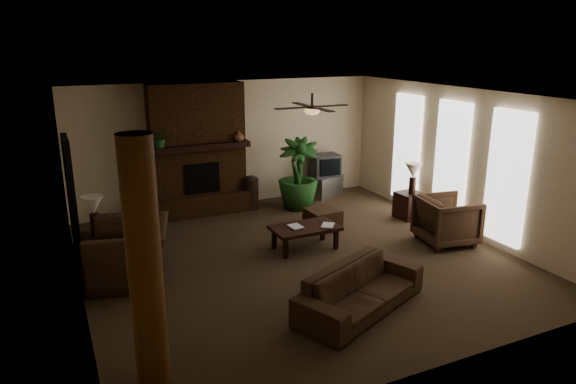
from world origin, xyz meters
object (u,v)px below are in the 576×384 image
tv_stand (325,185)px  floor_vase (251,190)px  ottoman (323,219)px  lamp_left (93,208)px  armchair_right (447,218)px  floor_plant (298,189)px  lamp_right (413,173)px  sofa (361,282)px  armchair_left (129,243)px  side_table_right (409,205)px  log_column (145,267)px  side_table_left (98,249)px  coffee_table (305,229)px

tv_stand → floor_vase: 2.01m
ottoman → lamp_left: (-4.27, 0.09, 0.80)m
armchair_right → ottoman: 2.40m
floor_plant → lamp_right: bearing=-41.7°
sofa → tv_stand: size_ratio=2.51×
armchair_left → lamp_right: bearing=109.1°
armchair_left → lamp_left: (-0.42, 0.80, 0.40)m
floor_vase → armchair_left: bearing=-140.1°
armchair_right → ottoman: armchair_right is taller
armchair_left → lamp_right: size_ratio=2.10×
armchair_right → lamp_right: size_ratio=1.50×
side_table_right → sofa: bearing=-136.8°
floor_vase → floor_plant: bearing=-22.3°
armchair_left → armchair_right: (5.55, -0.96, -0.11)m
lamp_left → lamp_right: size_ratio=1.00×
log_column → tv_stand: size_ratio=3.29×
side_table_left → armchair_left: bearing=-61.7°
ottoman → floor_plant: bearing=84.4°
ottoman → lamp_left: lamp_left is taller
tv_stand → floor_plant: floor_plant is taller
log_column → lamp_right: bearing=28.6°
tv_stand → side_table_left: (-5.42, -1.93, 0.03)m
tv_stand → side_table_right: size_ratio=1.55×
armchair_left → lamp_right: 5.87m
side_table_right → floor_plant: bearing=138.9°
tv_stand → lamp_right: size_ratio=1.31×
sofa → side_table_left: bearing=111.3°
floor_plant → lamp_left: 4.63m
floor_vase → side_table_left: bearing=-153.2°
sofa → side_table_left: (-3.17, 3.17, -0.14)m
coffee_table → log_column: bearing=-139.9°
floor_plant → side_table_left: size_ratio=2.87×
floor_vase → side_table_right: 3.47m
ottoman → side_table_right: size_ratio=1.09×
side_table_left → lamp_right: (6.26, -0.32, 0.73)m
side_table_left → side_table_right: same height
sofa → lamp_right: bearing=19.0°
armchair_right → side_table_left: armchair_right is taller
sofa → armchair_right: armchair_right is taller
armchair_left → side_table_left: size_ratio=2.49×
ottoman → floor_vase: floor_vase is taller
sofa → armchair_left: (-2.75, 2.39, 0.18)m
sofa → armchair_left: armchair_left is taller
lamp_left → sofa: bearing=-45.2°
armchair_right → side_table_left: size_ratio=1.78×
coffee_table → armchair_left: bearing=178.3°
floor_plant → side_table_right: (1.85, -1.61, -0.17)m
floor_plant → lamp_left: bearing=-163.4°
side_table_left → armchair_right: bearing=-16.2°
lamp_left → armchair_left: bearing=-62.3°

